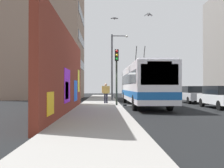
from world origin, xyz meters
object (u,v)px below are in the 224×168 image
at_px(city_bus, 143,84).
at_px(pedestrian_midblock, 106,92).
at_px(parked_car_silver, 192,94).
at_px(street_lamp, 114,62).
at_px(parked_car_white, 222,96).
at_px(traffic_light, 117,68).

distance_m(city_bus, pedestrian_midblock, 3.24).
bearing_deg(pedestrian_midblock, parked_car_silver, -74.17).
bearing_deg(parked_car_silver, city_bus, 124.12).
relative_size(parked_car_silver, street_lamp, 0.61).
bearing_deg(parked_car_white, street_lamp, 39.33).
bearing_deg(traffic_light, city_bus, -59.53).
height_order(pedestrian_midblock, traffic_light, traffic_light).
bearing_deg(parked_car_white, city_bus, 65.64).
bearing_deg(street_lamp, parked_car_silver, -112.34).
xyz_separation_m(city_bus, parked_car_silver, (3.52, -5.20, -0.93)).
distance_m(city_bus, parked_car_silver, 6.35).
relative_size(parked_car_silver, pedestrian_midblock, 2.55).
bearing_deg(parked_car_silver, street_lamp, 67.66).
bearing_deg(city_bus, street_lamp, 17.56).
bearing_deg(traffic_light, street_lamp, -0.67).
relative_size(city_bus, traffic_light, 2.87).
xyz_separation_m(parked_car_white, parked_car_silver, (5.88, 0.00, -0.00)).
relative_size(parked_car_white, parked_car_silver, 1.05).
height_order(traffic_light, street_lamp, street_lamp).
height_order(parked_car_white, pedestrian_midblock, pedestrian_midblock).
height_order(city_bus, pedestrian_midblock, city_bus).
bearing_deg(parked_car_silver, parked_car_white, -180.00).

